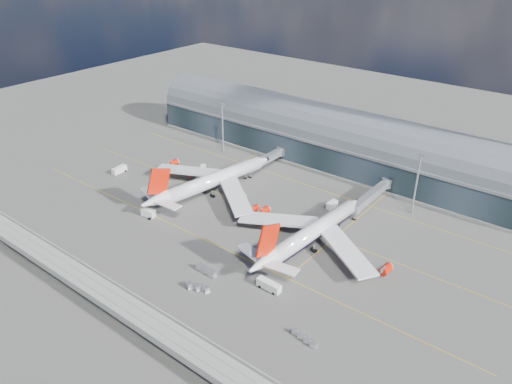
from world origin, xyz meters
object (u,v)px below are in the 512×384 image
Objects in this scene: service_truck_0 at (119,170)px; cargo_train_0 at (197,287)px; service_truck_1 at (149,213)px; cargo_train_2 at (304,338)px; service_truck_3 at (276,225)px; floodlight_mast_left at (223,127)px; floodlight_mast_right at (417,183)px; airliner_left at (210,181)px; airliner_right at (311,233)px; service_truck_5 at (203,169)px; service_truck_4 at (332,205)px; service_truck_2 at (269,285)px; cargo_train_1 at (206,271)px.

service_truck_0 is 95.98m from cargo_train_0.
service_truck_1 is 0.67× the size of cargo_train_2.
floodlight_mast_left is at bearing 158.37° from service_truck_3.
floodlight_mast_right reaches higher than service_truck_3.
airliner_left is 1.06× the size of airliner_right.
service_truck_0 is at bearing -177.92° from service_truck_5.
service_truck_3 is (-35.63, -42.63, -12.06)m from floodlight_mast_right.
cargo_train_0 is 0.96× the size of cargo_train_2.
service_truck_5 is at bearing 34.70° from service_truck_0.
service_truck_1 reaches higher than service_truck_4.
service_truck_1 is at bearing -139.62° from service_truck_3.
floodlight_mast_left is at bearing 61.86° from service_truck_0.
service_truck_5 is at bearing 168.21° from airliner_right.
service_truck_0 reaches higher than service_truck_5.
floodlight_mast_left is 0.40× the size of airliner_right.
service_truck_5 is (-55.68, 18.59, -0.03)m from service_truck_3.
cargo_train_2 is at bearing -118.23° from service_truck_2.
service_truck_5 is at bearing -172.47° from service_truck_4.
airliner_left is 10.01× the size of service_truck_3.
service_truck_2 is 22.35m from cargo_train_0.
service_truck_3 reaches higher than service_truck_2.
cargo_train_0 is (87.79, -38.78, -0.61)m from service_truck_0.
floodlight_mast_left is at bearing 133.49° from airliner_left.
airliner_left is at bearing 9.31° from service_truck_0.
floodlight_mast_right reaches higher than cargo_train_0.
floodlight_mast_left is 2.93× the size of cargo_train_1.
service_truck_5 is (8.70, -24.04, -12.09)m from floodlight_mast_left.
floodlight_mast_left reaches higher than airliner_left.
service_truck_2 is at bearing -102.41° from floodlight_mast_right.
airliner_right is at bearing 20.83° from cargo_train_2.
service_truck_1 is (41.36, -18.30, 0.04)m from service_truck_0.
cargo_train_2 is (4.66, -84.79, -12.86)m from floodlight_mast_right.
cargo_train_1 is at bearing -115.24° from floodlight_mast_right.
floodlight_mast_right reaches higher than service_truck_5.
service_truck_3 is at bearing 33.33° from service_truck_2.
service_truck_0 is 38.69m from service_truck_5.
floodlight_mast_right is 3.37× the size of service_truck_0.
service_truck_4 is at bearing 14.40° from service_truck_0.
service_truck_5 is (30.06, 24.37, -0.05)m from service_truck_0.
cargo_train_1 is at bearing -98.71° from service_truck_4.
service_truck_5 is (-16.94, 12.96, -4.34)m from airliner_left.
service_truck_0 reaches higher than service_truck_3.
service_truck_4 is (94.46, 32.03, -0.04)m from service_truck_0.
service_truck_2 is 57.88m from service_truck_4.
cargo_train_1 reaches higher than cargo_train_0.
floodlight_mast_left reaches higher than cargo_train_0.
floodlight_mast_left is at bearing 49.69° from service_truck_2.
cargo_train_0 is (-14.46, -42.69, -4.24)m from airliner_right.
cargo_train_1 is (-21.27, -6.05, -0.56)m from service_truck_2.
service_truck_0 is at bearing -157.59° from airliner_left.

